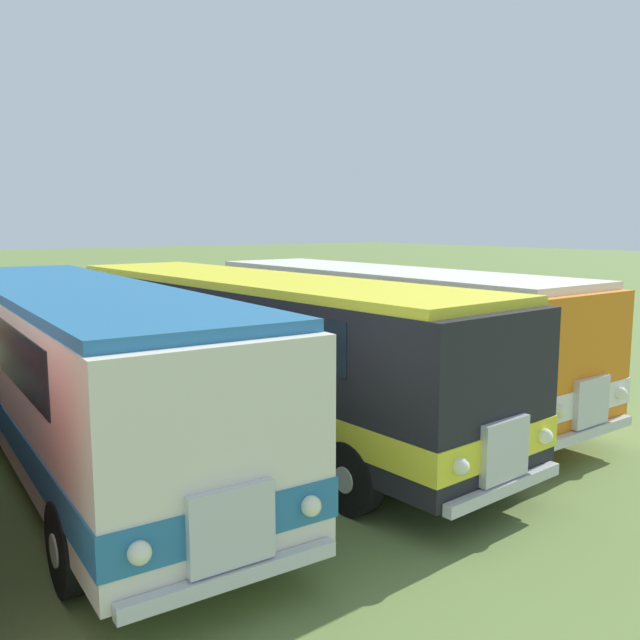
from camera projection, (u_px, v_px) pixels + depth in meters
bus_seventh_in_row at (75, 358)px, 11.13m from camera, size 3.16×11.78×2.99m
bus_eighth_in_row at (255, 340)px, 12.84m from camera, size 3.09×11.47×2.99m
bus_ninth_in_row at (380, 325)px, 14.89m from camera, size 2.66×10.28×2.99m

